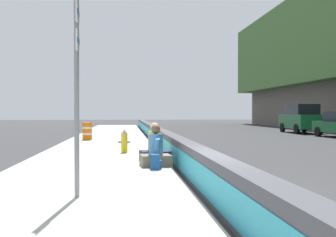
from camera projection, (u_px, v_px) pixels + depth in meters
The scene contains 10 objects.
ground_plane at pixel (211, 196), 8.03m from camera, with size 160.00×160.00×0.00m, color #353538.
sidewalk_strip at pixel (75, 195), 7.76m from camera, with size 80.00×4.40×0.14m, color #B5B2A8.
jersey_barrier at pixel (211, 175), 8.03m from camera, with size 76.00×0.45×0.85m.
route_sign_post at pixel (77, 82), 7.24m from camera, with size 0.44×0.09×3.60m.
fire_hydrant at pixel (124, 141), 15.25m from camera, with size 0.26×0.46×0.88m.
seated_person_foreground at pixel (156, 153), 11.48m from camera, with size 0.79×0.90×1.17m.
seated_person_middle at pixel (155, 149), 12.63m from camera, with size 0.86×0.96×1.20m.
backpack at pixel (155, 162), 10.80m from camera, with size 0.32×0.28×0.40m.
construction_barrel at pixel (87, 131), 22.16m from camera, with size 0.54×0.54×0.95m.
parked_car_midline at pixel (301, 118), 32.07m from camera, with size 4.87×2.21×2.28m.
Camera 1 is at (-7.88, 1.69, 1.67)m, focal length 43.37 mm.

